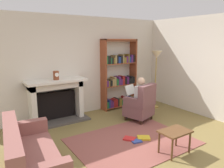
{
  "coord_description": "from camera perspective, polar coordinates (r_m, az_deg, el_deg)",
  "views": [
    {
      "loc": [
        -2.59,
        -2.87,
        2.06
      ],
      "look_at": [
        0.1,
        1.2,
        1.05
      ],
      "focal_mm": 34.17,
      "sensor_mm": 36.0,
      "label": 1
    }
  ],
  "objects": [
    {
      "name": "armchair_reading",
      "position": [
        5.57,
        7.78,
        -5.5
      ],
      "size": [
        0.79,
        0.78,
        0.97
      ],
      "rotation": [
        0.0,
        0.0,
        3.44
      ],
      "color": "#331E14",
      "rests_on": "ground"
    },
    {
      "name": "seated_reader",
      "position": [
        5.57,
        6.81,
        -3.35
      ],
      "size": [
        0.47,
        0.59,
        1.14
      ],
      "rotation": [
        0.0,
        0.0,
        3.44
      ],
      "color": "silver",
      "rests_on": "ground"
    },
    {
      "name": "ground",
      "position": [
        4.38,
        7.93,
        -16.48
      ],
      "size": [
        14.0,
        14.0,
        0.0
      ],
      "primitive_type": "plane",
      "color": "olive"
    },
    {
      "name": "floor_lamp",
      "position": [
        6.55,
        11.77,
        6.39
      ],
      "size": [
        0.32,
        0.32,
        1.75
      ],
      "color": "#B7933F",
      "rests_on": "ground"
    },
    {
      "name": "bookshelf",
      "position": [
        6.47,
        1.86,
        2.1
      ],
      "size": [
        1.13,
        0.32,
        2.09
      ],
      "color": "brown",
      "rests_on": "ground"
    },
    {
      "name": "side_table",
      "position": [
        4.15,
        16.48,
        -12.78
      ],
      "size": [
        0.56,
        0.39,
        0.44
      ],
      "color": "brown",
      "rests_on": "ground"
    },
    {
      "name": "back_wall",
      "position": [
        6.04,
        -7.9,
        4.84
      ],
      "size": [
        5.6,
        0.1,
        2.7
      ],
      "primitive_type": "cube",
      "color": "beige",
      "rests_on": "ground"
    },
    {
      "name": "scattered_books",
      "position": [
        4.64,
        6.86,
        -14.33
      ],
      "size": [
        0.58,
        0.44,
        0.04
      ],
      "color": "red",
      "rests_on": "area_rug"
    },
    {
      "name": "sofa_floral",
      "position": [
        3.56,
        -21.14,
        -18.32
      ],
      "size": [
        0.89,
        1.76,
        0.85
      ],
      "rotation": [
        0.0,
        0.0,
        1.47
      ],
      "color": "#90564F",
      "rests_on": "ground"
    },
    {
      "name": "side_wall_right",
      "position": [
        6.7,
        18.33,
        5.02
      ],
      "size": [
        0.1,
        5.2,
        2.7
      ],
      "primitive_type": "cube",
      "color": "beige",
      "rests_on": "ground"
    },
    {
      "name": "fireplace",
      "position": [
        5.64,
        -14.72,
        -3.9
      ],
      "size": [
        1.51,
        0.64,
        1.1
      ],
      "color": "#4C4742",
      "rests_on": "ground"
    },
    {
      "name": "mantel_clock",
      "position": [
        5.41,
        -14.74,
        2.23
      ],
      "size": [
        0.14,
        0.14,
        0.22
      ],
      "color": "brown",
      "rests_on": "fireplace"
    },
    {
      "name": "area_rug",
      "position": [
        4.58,
        5.37,
        -15.01
      ],
      "size": [
        2.4,
        1.8,
        0.01
      ],
      "primitive_type": "cube",
      "color": "brown",
      "rests_on": "ground"
    }
  ]
}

